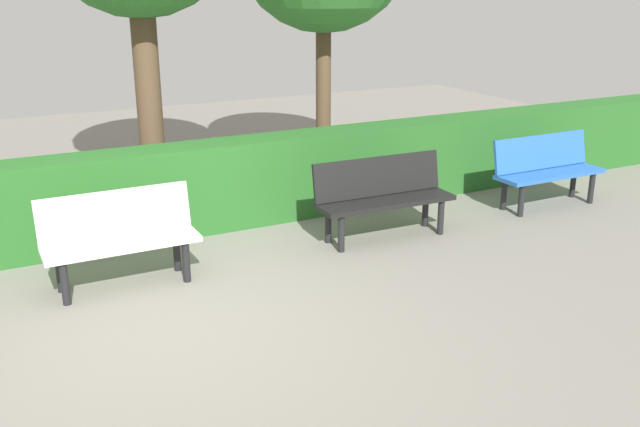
% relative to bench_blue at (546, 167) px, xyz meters
% --- Properties ---
extents(ground_plane, '(20.44, 20.44, 0.00)m').
position_rel_bench_blue_xyz_m(ground_plane, '(4.97, 0.90, -0.48)').
color(ground_plane, gray).
extents(bench_blue, '(1.45, 0.47, 0.86)m').
position_rel_bench_blue_xyz_m(bench_blue, '(0.00, 0.00, 0.00)').
color(bench_blue, blue).
rests_on(bench_blue, ground_plane).
extents(bench_black, '(1.54, 0.50, 0.86)m').
position_rel_bench_blue_xyz_m(bench_black, '(2.40, 0.03, 0.00)').
color(bench_black, black).
rests_on(bench_black, ground_plane).
extents(bench_white, '(1.37, 0.46, 0.86)m').
position_rel_bench_blue_xyz_m(bench_white, '(5.19, 0.01, -0.00)').
color(bench_white, white).
rests_on(bench_white, ground_plane).
extents(hedge_row, '(16.44, 0.51, 0.97)m').
position_rel_bench_blue_xyz_m(hedge_row, '(3.79, -1.09, 0.01)').
color(hedge_row, '#266023').
rests_on(hedge_row, ground_plane).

